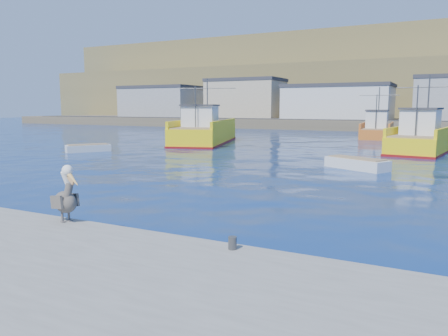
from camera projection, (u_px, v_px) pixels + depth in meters
name	position (u px, v px, depth m)	size (l,w,h in m)	color
ground	(196.00, 221.00, 14.51)	(260.00, 260.00, 0.00)	#072451
dock_bollards	(148.00, 230.00, 11.15)	(36.20, 0.20, 0.30)	#4C4C4C
far_shore	(416.00, 86.00, 109.78)	(200.00, 81.00, 24.00)	brown
trawler_yellow_a	(204.00, 132.00, 45.49)	(8.16, 14.24, 6.80)	yellow
trawler_yellow_b	(423.00, 140.00, 36.57)	(5.51, 11.64, 6.50)	yellow
boat_orange	(377.00, 129.00, 52.76)	(4.68, 9.10, 6.16)	orange
skiff_left	(88.00, 149.00, 36.93)	(3.09, 3.66, 0.78)	silver
skiff_mid	(357.00, 165.00, 26.61)	(4.12, 3.10, 0.86)	silver
pelican	(66.00, 197.00, 12.42)	(1.33, 0.79, 1.66)	#595451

